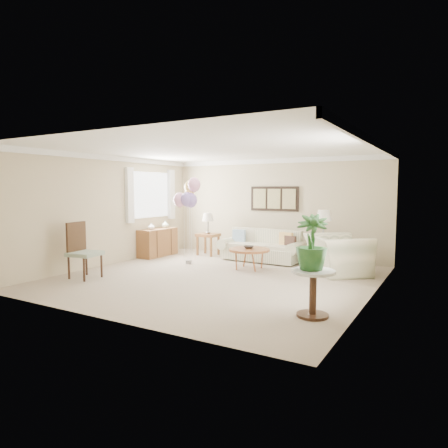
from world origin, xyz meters
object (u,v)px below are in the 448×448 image
Objects in this scene: sofa at (262,249)px; armchair at (337,255)px; coffee_table at (249,250)px; balloon_cluster at (188,195)px; accent_chair at (82,249)px.

armchair is (2.03, -0.61, 0.10)m from sofa.
coffee_table is 0.73× the size of armchair.
balloon_cluster is at bearing 63.31° from armchair.
sofa is at bearing 43.57° from balloon_cluster.
sofa is 2.12m from armchair.
accent_chair is (-2.56, -2.48, 0.16)m from coffee_table.
sofa is 4.32m from accent_chair.
accent_chair reaches higher than coffee_table.
balloon_cluster reaches higher than sofa.
balloon_cluster is (-1.54, -0.17, 1.24)m from coffee_table.
accent_chair reaches higher than sofa.
sofa is at bearing 56.57° from accent_chair.
coffee_table is 0.44× the size of balloon_cluster.
armchair is (1.84, 0.51, -0.02)m from coffee_table.
coffee_table is at bearing 6.21° from balloon_cluster.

